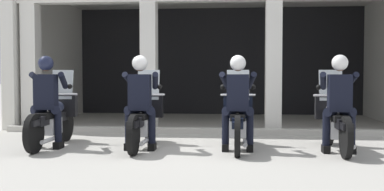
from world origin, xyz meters
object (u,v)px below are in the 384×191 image
object	(u,v)px
motorcycle_far_left	(54,118)
police_officer_far_right	(339,95)
police_officer_center_left	(140,94)
motorcycle_center_right	(238,119)
motorcycle_center_left	(144,119)
motorcycle_far_right	(335,120)
police_officer_center_right	(238,94)
police_officer_far_left	(47,94)

from	to	relation	value
motorcycle_far_left	police_officer_far_right	size ratio (longest dim) A/B	1.29
police_officer_center_left	police_officer_far_right	xyz separation A→B (m)	(3.25, 0.02, 0.00)
police_officer_center_left	motorcycle_center_right	bearing A→B (deg)	8.44
motorcycle_center_left	motorcycle_far_right	bearing A→B (deg)	-2.31
police_officer_center_left	motorcycle_far_right	bearing A→B (deg)	2.68
motorcycle_center_left	police_officer_center_left	xyz separation A→B (m)	(-0.00, -0.28, 0.44)
motorcycle_center_left	motorcycle_center_right	size ratio (longest dim) A/B	1.00
police_officer_center_left	police_officer_center_right	bearing A→B (deg)	-1.41
police_officer_center_left	motorcycle_far_left	bearing A→B (deg)	167.10
police_officer_far_left	police_officer_far_right	xyz separation A→B (m)	(4.87, 0.02, 0.00)
police_officer_center_right	motorcycle_center_left	bearing A→B (deg)	174.48
motorcycle_far_left	motorcycle_center_left	world-z (taller)	same
motorcycle_far_left	police_officer_far_right	distance (m)	4.90
police_officer_center_right	police_officer_center_left	bearing A→B (deg)	-175.57
motorcycle_center_left	police_officer_center_right	size ratio (longest dim) A/B	1.29
motorcycle_center_left	police_officer_center_left	size ratio (longest dim) A/B	1.29
motorcycle_center_right	police_officer_center_right	size ratio (longest dim) A/B	1.29
police_officer_center_left	police_officer_far_right	distance (m)	3.25
motorcycle_center_right	police_officer_center_left	bearing A→B (deg)	-165.72
motorcycle_center_right	motorcycle_far_right	distance (m)	1.62
police_officer_far_right	police_officer_far_left	bearing A→B (deg)	172.57
motorcycle_far_left	police_officer_center_left	xyz separation A→B (m)	(1.62, -0.29, 0.44)
motorcycle_far_left	police_officer_far_left	distance (m)	0.52
police_officer_far_left	police_officer_far_right	distance (m)	4.87
police_officer_far_left	motorcycle_center_left	world-z (taller)	police_officer_far_left
police_officer_far_left	police_officer_far_right	bearing A→B (deg)	-3.53
motorcycle_far_left	motorcycle_center_right	world-z (taller)	same
motorcycle_far_left	police_officer_center_left	bearing A→B (deg)	-13.90
police_officer_center_left	police_officer_center_right	world-z (taller)	same
motorcycle_center_left	motorcycle_far_left	bearing A→B (deg)	177.00
police_officer_center_left	motorcycle_far_right	xyz separation A→B (m)	(3.25, 0.31, -0.44)
police_officer_far_left	police_officer_center_left	world-z (taller)	same
motorcycle_far_left	motorcycle_far_right	bearing A→B (deg)	-3.53
motorcycle_center_left	police_officer_center_left	distance (m)	0.52
motorcycle_far_left	police_officer_far_right	world-z (taller)	police_officer_far_right
motorcycle_far_left	motorcycle_far_right	world-z (taller)	same
police_officer_far_left	motorcycle_center_right	world-z (taller)	police_officer_far_left
motorcycle_center_left	police_officer_center_left	bearing A→B (deg)	-93.00
motorcycle_center_right	police_officer_far_right	bearing A→B (deg)	-7.26
motorcycle_center_right	police_officer_far_left	bearing A→B (deg)	-171.38
motorcycle_center_left	motorcycle_far_right	distance (m)	3.25
motorcycle_center_left	motorcycle_far_right	size ratio (longest dim) A/B	1.00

